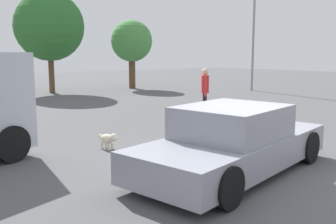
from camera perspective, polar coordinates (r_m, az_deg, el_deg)
ground_plane at (r=7.29m, az=10.84°, el=-8.96°), size 80.00×80.00×0.00m
sedan_foreground at (r=7.13m, az=9.80°, el=-4.50°), size 4.75×2.59×1.27m
dog at (r=8.94m, az=-8.95°, el=-4.00°), size 0.31×0.57×0.39m
pedestrian at (r=13.31m, az=5.55°, el=3.58°), size 0.44×0.47×1.70m
light_post_near at (r=23.59m, az=12.77°, el=13.46°), size 0.44×0.44×6.21m
tree_back_left at (r=22.57m, az=-17.37°, el=12.14°), size 3.82×3.82×5.62m
tree_back_center at (r=24.53m, az=-5.47°, el=10.48°), size 2.61×2.61×4.31m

